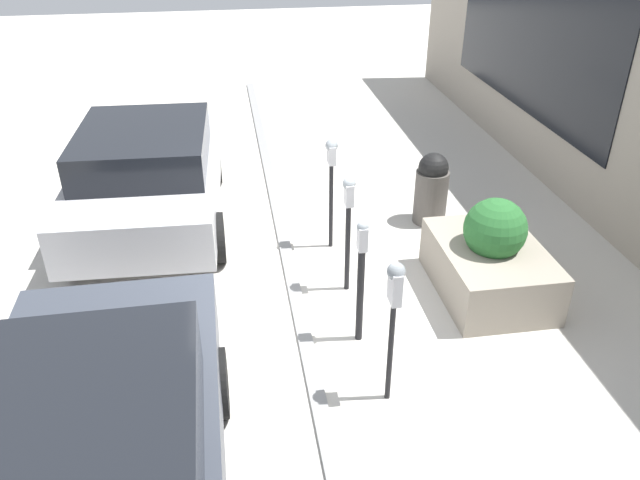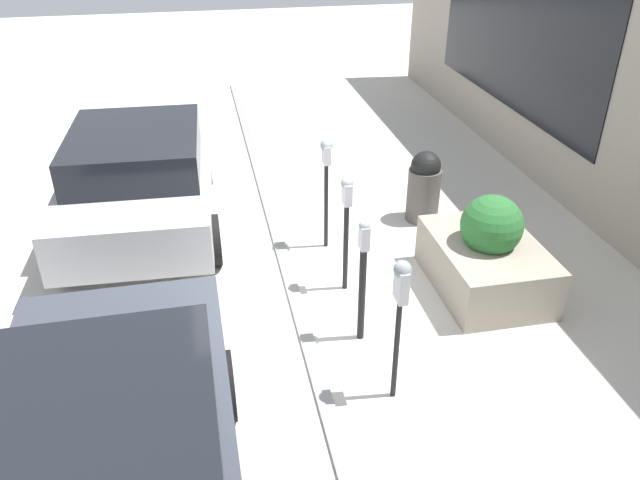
{
  "view_description": "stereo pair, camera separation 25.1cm",
  "coord_description": "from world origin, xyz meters",
  "views": [
    {
      "loc": [
        -5.81,
        0.76,
        4.37
      ],
      "look_at": [
        0.0,
        -0.16,
        0.97
      ],
      "focal_mm": 35.0,
      "sensor_mm": 36.0,
      "label": 1
    },
    {
      "loc": [
        -5.77,
        1.01,
        4.37
      ],
      "look_at": [
        0.0,
        -0.16,
        0.97
      ],
      "focal_mm": 35.0,
      "sensor_mm": 36.0,
      "label": 2
    }
  ],
  "objects": [
    {
      "name": "trash_bin",
      "position": [
        1.97,
        -2.1,
        0.53
      ],
      "size": [
        0.48,
        0.48,
        1.07
      ],
      "color": "#514C47",
      "rests_on": "ground_plane"
    },
    {
      "name": "curb_strip",
      "position": [
        0.0,
        0.08,
        0.02
      ],
      "size": [
        19.0,
        0.16,
        0.04
      ],
      "color": "gray",
      "rests_on": "ground_plane"
    },
    {
      "name": "parking_meter_nearest",
      "position": [
        -1.47,
        -0.59,
        1.17
      ],
      "size": [
        0.19,
        0.17,
        1.54
      ],
      "color": "black",
      "rests_on": "ground_plane"
    },
    {
      "name": "planter_box",
      "position": [
        0.11,
        -2.24,
        0.45
      ],
      "size": [
        1.68,
        1.19,
        1.23
      ],
      "color": "gray",
      "rests_on": "ground_plane"
    },
    {
      "name": "parked_car_middle",
      "position": [
        2.57,
        1.88,
        0.78
      ],
      "size": [
        4.15,
        2.08,
        1.49
      ],
      "rotation": [
        0.0,
        0.0,
        -0.04
      ],
      "color": "#B7B7BC",
      "rests_on": "ground_plane"
    },
    {
      "name": "parking_meter_fourth",
      "position": [
        1.48,
        -0.55,
        1.17
      ],
      "size": [
        0.19,
        0.16,
        1.55
      ],
      "color": "black",
      "rests_on": "ground_plane"
    },
    {
      "name": "parking_meter_middle",
      "position": [
        0.43,
        -0.56,
        1.06
      ],
      "size": [
        0.18,
        0.15,
        1.5
      ],
      "color": "black",
      "rests_on": "ground_plane"
    },
    {
      "name": "ground_plane",
      "position": [
        0.0,
        0.0,
        0.0
      ],
      "size": [
        40.0,
        40.0,
        0.0
      ],
      "primitive_type": "plane",
      "color": "beige"
    },
    {
      "name": "parking_meter_second",
      "position": [
        -0.54,
        -0.51,
        0.88
      ],
      "size": [
        0.14,
        0.12,
        1.46
      ],
      "color": "black",
      "rests_on": "ground_plane"
    }
  ]
}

